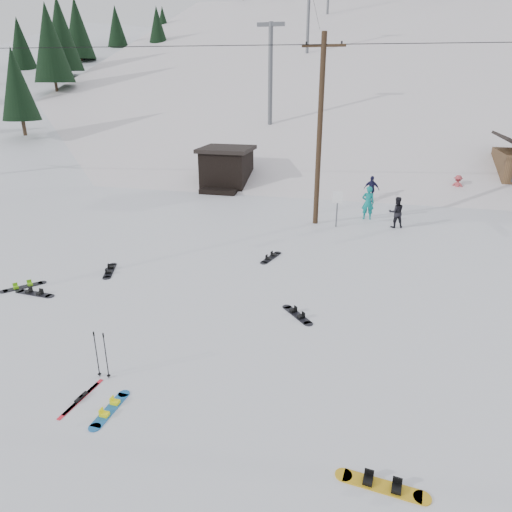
# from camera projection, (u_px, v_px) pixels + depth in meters

# --- Properties ---
(ground) EXTENTS (200.00, 200.00, 0.00)m
(ground) POSITION_uv_depth(u_px,v_px,m) (166.00, 374.00, 11.47)
(ground) COLOR white
(ground) RESTS_ON ground
(ski_slope) EXTENTS (60.00, 85.24, 65.97)m
(ski_slope) POSITION_uv_depth(u_px,v_px,m) (333.00, 222.00, 65.56)
(ski_slope) COLOR white
(ski_slope) RESTS_ON ground
(ridge_left) EXTENTS (47.54, 95.03, 58.38)m
(ridge_left) POSITION_uv_depth(u_px,v_px,m) (83.00, 211.00, 67.08)
(ridge_left) COLOR white
(ridge_left) RESTS_ON ground
(treeline_left) EXTENTS (20.00, 64.00, 10.00)m
(treeline_left) POSITION_uv_depth(u_px,v_px,m) (47.00, 142.00, 55.44)
(treeline_left) COLOR black
(treeline_left) RESTS_ON ground
(treeline_crest) EXTENTS (50.00, 6.00, 10.00)m
(treeline_crest) POSITION_uv_depth(u_px,v_px,m) (351.00, 119.00, 89.33)
(treeline_crest) COLOR black
(treeline_crest) RESTS_ON ski_slope
(utility_pole) EXTENTS (2.00, 0.26, 9.00)m
(utility_pole) POSITION_uv_depth(u_px,v_px,m) (320.00, 130.00, 22.01)
(utility_pole) COLOR #3A2819
(utility_pole) RESTS_ON ground
(trail_sign) EXTENTS (0.50, 0.09, 1.85)m
(trail_sign) POSITION_uv_depth(u_px,v_px,m) (337.00, 202.00, 22.60)
(trail_sign) COLOR #595B60
(trail_sign) RESTS_ON ground
(lift_hut) EXTENTS (3.40, 4.10, 2.75)m
(lift_hut) POSITION_uv_depth(u_px,v_px,m) (227.00, 168.00, 31.08)
(lift_hut) COLOR black
(lift_hut) RESTS_ON ground
(lift_tower_near) EXTENTS (2.20, 0.36, 8.00)m
(lift_tower_near) POSITION_uv_depth(u_px,v_px,m) (271.00, 68.00, 36.73)
(lift_tower_near) COLOR #595B60
(lift_tower_near) RESTS_ON ski_slope
(lift_tower_mid) EXTENTS (2.20, 0.36, 8.00)m
(lift_tower_mid) POSITION_uv_depth(u_px,v_px,m) (309.00, 12.00, 52.51)
(lift_tower_mid) COLOR #595B60
(lift_tower_mid) RESTS_ON ski_slope
(hero_snowboard) EXTENTS (0.31, 1.43, 0.10)m
(hero_snowboard) POSITION_uv_depth(u_px,v_px,m) (110.00, 409.00, 10.19)
(hero_snowboard) COLOR #1C6AB6
(hero_snowboard) RESTS_ON ground
(hero_skis) EXTENTS (0.22, 1.51, 0.08)m
(hero_skis) POSITION_uv_depth(u_px,v_px,m) (81.00, 398.00, 10.56)
(hero_skis) COLOR red
(hero_skis) RESTS_ON ground
(ski_poles) EXTENTS (0.35, 0.09, 1.26)m
(ski_poles) POSITION_uv_depth(u_px,v_px,m) (101.00, 355.00, 11.12)
(ski_poles) COLOR black
(ski_poles) RESTS_ON ground
(board_scatter_a) EXTENTS (1.58, 0.39, 0.11)m
(board_scatter_a) POSITION_uv_depth(u_px,v_px,m) (35.00, 293.00, 15.77)
(board_scatter_a) COLOR black
(board_scatter_a) RESTS_ON ground
(board_scatter_b) EXTENTS (0.79, 1.56, 0.12)m
(board_scatter_b) POSITION_uv_depth(u_px,v_px,m) (110.00, 271.00, 17.65)
(board_scatter_b) COLOR black
(board_scatter_b) RESTS_ON ground
(board_scatter_c) EXTENTS (1.10, 1.28, 0.11)m
(board_scatter_c) POSITION_uv_depth(u_px,v_px,m) (23.00, 287.00, 16.28)
(board_scatter_c) COLOR black
(board_scatter_c) RESTS_ON ground
(board_scatter_d) EXTENTS (1.12, 1.22, 0.11)m
(board_scatter_d) POSITION_uv_depth(u_px,v_px,m) (297.00, 315.00, 14.32)
(board_scatter_d) COLOR black
(board_scatter_d) RESTS_ON ground
(board_scatter_e) EXTENTS (1.70, 0.49, 0.12)m
(board_scatter_e) POSITION_uv_depth(u_px,v_px,m) (382.00, 485.00, 8.26)
(board_scatter_e) COLOR yellow
(board_scatter_e) RESTS_ON ground
(board_scatter_f) EXTENTS (0.63, 1.57, 0.11)m
(board_scatter_f) POSITION_uv_depth(u_px,v_px,m) (271.00, 257.00, 18.97)
(board_scatter_f) COLOR black
(board_scatter_f) RESTS_ON ground
(skier_teal) EXTENTS (0.68, 0.47, 1.78)m
(skier_teal) POSITION_uv_depth(u_px,v_px,m) (368.00, 203.00, 24.06)
(skier_teal) COLOR #0C7E7B
(skier_teal) RESTS_ON ground
(skier_dark) EXTENTS (0.89, 0.77, 1.57)m
(skier_dark) POSITION_uv_depth(u_px,v_px,m) (396.00, 212.00, 22.71)
(skier_dark) COLOR black
(skier_dark) RESTS_ON ground
(skier_pink) EXTENTS (1.03, 0.74, 1.45)m
(skier_pink) POSITION_uv_depth(u_px,v_px,m) (457.00, 187.00, 28.49)
(skier_pink) COLOR #BA4148
(skier_pink) RESTS_ON ground
(skier_navy) EXTENTS (0.99, 0.58, 1.58)m
(skier_navy) POSITION_uv_depth(u_px,v_px,m) (372.00, 189.00, 27.56)
(skier_navy) COLOR #171638
(skier_navy) RESTS_ON ground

